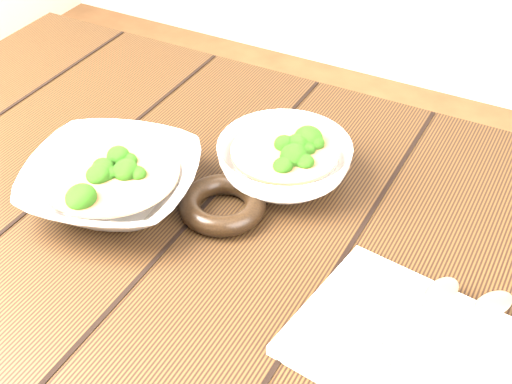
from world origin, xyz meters
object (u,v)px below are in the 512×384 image
(soup_bowl_back, at_px, (284,161))
(napkin, at_px, (408,344))
(trivet, at_px, (223,205))
(table, at_px, (209,290))
(soup_bowl_front, at_px, (112,182))

(soup_bowl_back, distance_m, napkin, 0.32)
(soup_bowl_back, height_order, trivet, soup_bowl_back)
(table, distance_m, napkin, 0.33)
(soup_bowl_front, bearing_deg, trivet, 16.98)
(table, distance_m, trivet, 0.14)
(soup_bowl_back, xyz_separation_m, napkin, (0.25, -0.20, -0.02))
(table, height_order, soup_bowl_front, soup_bowl_front)
(soup_bowl_front, distance_m, soup_bowl_back, 0.23)
(soup_bowl_back, relative_size, napkin, 0.82)
(soup_bowl_back, distance_m, trivet, 0.11)
(trivet, bearing_deg, napkin, -19.39)
(table, xyz_separation_m, napkin, (0.29, -0.07, 0.13))
(soup_bowl_front, distance_m, trivet, 0.15)
(trivet, bearing_deg, soup_bowl_back, 69.37)
(table, distance_m, soup_bowl_front, 0.20)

